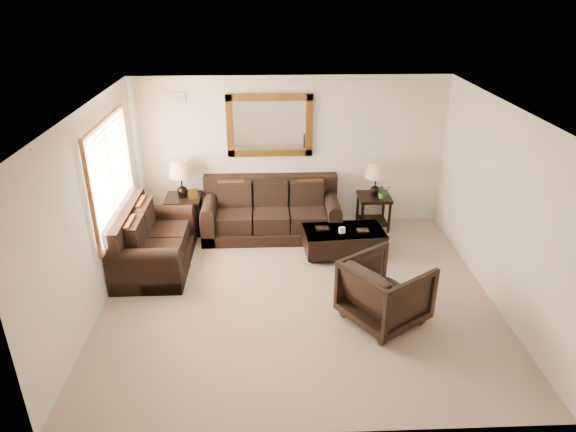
{
  "coord_description": "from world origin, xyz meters",
  "views": [
    {
      "loc": [
        -0.41,
        -6.26,
        4.17
      ],
      "look_at": [
        -0.12,
        0.6,
        0.98
      ],
      "focal_mm": 32.0,
      "sensor_mm": 36.0,
      "label": 1
    }
  ],
  "objects_px": {
    "armchair": "(385,289)",
    "loveseat": "(151,245)",
    "sofa": "(271,214)",
    "end_table_left": "(182,186)",
    "coffee_table": "(344,239)",
    "end_table_right": "(375,186)"
  },
  "relations": [
    {
      "from": "end_table_left",
      "to": "end_table_right",
      "type": "relative_size",
      "value": 1.07
    },
    {
      "from": "armchair",
      "to": "loveseat",
      "type": "bearing_deg",
      "value": 31.23
    },
    {
      "from": "loveseat",
      "to": "armchair",
      "type": "relative_size",
      "value": 1.83
    },
    {
      "from": "end_table_right",
      "to": "armchair",
      "type": "xyz_separation_m",
      "value": [
        -0.39,
        -2.81,
        -0.33
      ]
    },
    {
      "from": "loveseat",
      "to": "coffee_table",
      "type": "distance_m",
      "value": 3.09
    },
    {
      "from": "end_table_right",
      "to": "coffee_table",
      "type": "distance_m",
      "value": 1.33
    },
    {
      "from": "sofa",
      "to": "coffee_table",
      "type": "bearing_deg",
      "value": -35.91
    },
    {
      "from": "end_table_left",
      "to": "coffee_table",
      "type": "xyz_separation_m",
      "value": [
        2.73,
        -0.98,
        -0.6
      ]
    },
    {
      "from": "coffee_table",
      "to": "armchair",
      "type": "relative_size",
      "value": 1.41
    },
    {
      "from": "end_table_left",
      "to": "coffee_table",
      "type": "relative_size",
      "value": 0.99
    },
    {
      "from": "loveseat",
      "to": "end_table_right",
      "type": "height_order",
      "value": "end_table_right"
    },
    {
      "from": "loveseat",
      "to": "coffee_table",
      "type": "xyz_separation_m",
      "value": [
        3.08,
        0.25,
        -0.09
      ]
    },
    {
      "from": "end_table_left",
      "to": "end_table_right",
      "type": "xyz_separation_m",
      "value": [
        3.41,
        0.02,
        -0.06
      ]
    },
    {
      "from": "loveseat",
      "to": "sofa",
      "type": "bearing_deg",
      "value": -59.97
    },
    {
      "from": "sofa",
      "to": "coffee_table",
      "type": "distance_m",
      "value": 1.46
    },
    {
      "from": "loveseat",
      "to": "end_table_right",
      "type": "distance_m",
      "value": 3.99
    },
    {
      "from": "coffee_table",
      "to": "armchair",
      "type": "distance_m",
      "value": 1.85
    },
    {
      "from": "sofa",
      "to": "end_table_right",
      "type": "bearing_deg",
      "value": 4.48
    },
    {
      "from": "coffee_table",
      "to": "armchair",
      "type": "xyz_separation_m",
      "value": [
        0.29,
        -1.81,
        0.21
      ]
    },
    {
      "from": "end_table_left",
      "to": "loveseat",
      "type": "bearing_deg",
      "value": -106.09
    },
    {
      "from": "sofa",
      "to": "armchair",
      "type": "height_order",
      "value": "sofa"
    },
    {
      "from": "end_table_left",
      "to": "end_table_right",
      "type": "bearing_deg",
      "value": 0.36
    }
  ]
}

